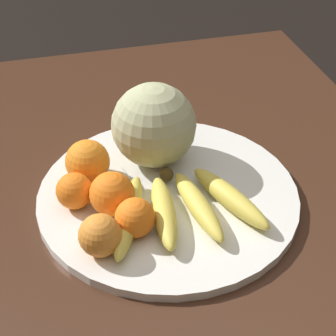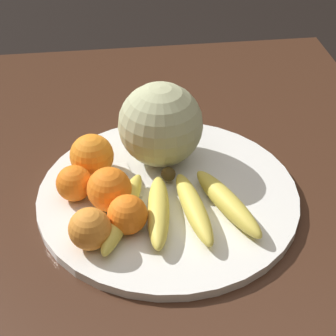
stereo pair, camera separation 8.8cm
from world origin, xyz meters
name	(u,v)px [view 1 (the left image)]	position (x,y,z in m)	size (l,w,h in m)	color
kitchen_table	(147,259)	(0.00, 0.00, 0.62)	(1.21, 0.99, 0.72)	#3D2316
fruit_bowl	(168,195)	(-0.03, 0.05, 0.73)	(0.43, 0.43, 0.02)	white
melon	(154,125)	(-0.12, 0.04, 0.80)	(0.14, 0.14, 0.14)	#B2B789
banana_bunch	(181,207)	(0.03, 0.05, 0.75)	(0.19, 0.26, 0.03)	#473819
orange_front_left	(112,194)	(-0.01, -0.05, 0.77)	(0.07, 0.07, 0.07)	orange
orange_front_right	(88,162)	(-0.10, -0.07, 0.77)	(0.07, 0.07, 0.07)	orange
orange_mid_center	(100,235)	(0.07, -0.08, 0.76)	(0.06, 0.06, 0.06)	orange
orange_back_left	(74,191)	(-0.04, -0.10, 0.76)	(0.06, 0.06, 0.06)	orange
orange_back_right	(135,218)	(0.05, -0.03, 0.76)	(0.06, 0.06, 0.06)	orange
produce_tag	(122,185)	(-0.07, -0.02, 0.73)	(0.10, 0.05, 0.00)	white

